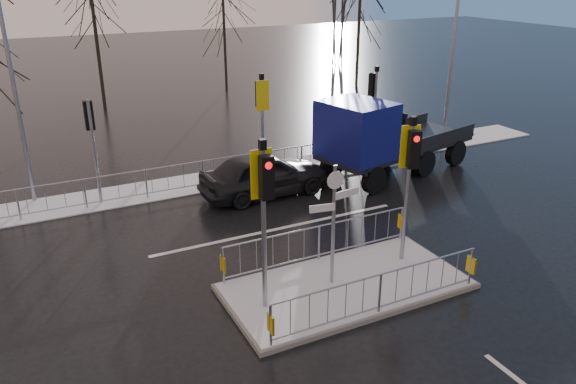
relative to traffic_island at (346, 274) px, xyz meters
name	(u,v)px	position (x,y,z in m)	size (l,w,h in m)	color
ground	(346,288)	(0.01, -0.01, -0.39)	(120.00, 120.00, 0.00)	black
snow_verge	(224,179)	(0.01, 8.59, -0.37)	(30.00, 2.00, 0.04)	white
lane_markings	(353,295)	(0.01, -0.34, -0.39)	(8.00, 11.38, 0.01)	silver
traffic_island	(346,274)	(0.00, 0.00, 0.00)	(6.00, 3.04, 4.15)	slate
far_kerb_fixtures	(235,156)	(0.31, 8.08, 0.63)	(18.00, 0.65, 3.83)	#8F939C
car_far_lane	(264,174)	(0.75, 6.48, 0.38)	(1.81, 4.50, 1.53)	black
flatbed_truck	(374,137)	(5.00, 6.14, 1.24)	(6.98, 3.82, 3.06)	black
tree_far_a	(94,19)	(-1.99, 21.99, 4.43)	(3.75, 3.75, 7.08)	black
tree_far_b	(224,22)	(6.01, 23.99, 3.79)	(3.25, 3.25, 6.14)	black
tree_far_c	(360,5)	(14.01, 20.99, 4.76)	(4.00, 4.00, 7.55)	black
street_lamp_right	(455,43)	(10.58, 8.49, 4.00)	(1.25, 0.18, 8.00)	#8F939C
street_lamp_left	(13,68)	(-6.42, 9.49, 4.10)	(1.25, 0.18, 8.20)	#8F939C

